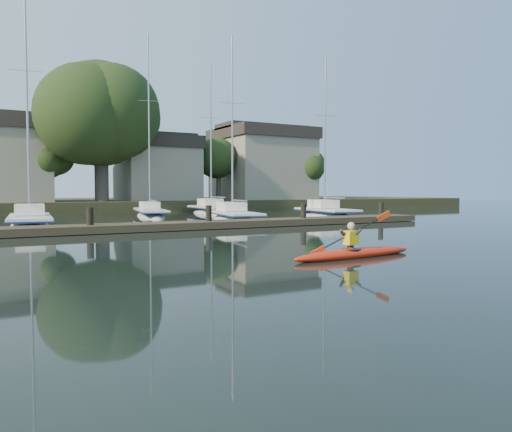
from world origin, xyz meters
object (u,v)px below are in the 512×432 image
sailboat_3 (233,224)px  sailboat_1 (30,231)px  sailboat_4 (326,221)px  dock (153,226)px  sailboat_6 (150,219)px  sailboat_7 (212,217)px  kayak (354,251)px

sailboat_3 → sailboat_1: bearing=-172.8°
sailboat_1 → sailboat_4: bearing=4.3°
dock → sailboat_3: sailboat_3 is taller
dock → sailboat_6: size_ratio=2.30×
sailboat_6 → sailboat_3: bearing=-58.7°
dock → sailboat_6: bearing=73.4°
sailboat_4 → sailboat_7: (-4.99, 8.86, 0.00)m
dock → sailboat_7: sailboat_7 is taller
kayak → sailboat_1: 19.03m
sailboat_3 → sailboat_4: size_ratio=1.02×
dock → sailboat_7: (9.36, 13.77, -0.41)m
sailboat_6 → sailboat_7: 5.82m
sailboat_1 → sailboat_3: size_ratio=1.10×
sailboat_1 → sailboat_3: sailboat_1 is taller
sailboat_3 → sailboat_6: size_ratio=0.88×
sailboat_4 → sailboat_6: size_ratio=0.87×
sailboat_3 → sailboat_4: 7.68m
sailboat_4 → sailboat_3: bearing=-168.4°
sailboat_1 → sailboat_3: (11.83, -0.57, 0.00)m
sailboat_3 → sailboat_6: sailboat_6 is taller
sailboat_3 → sailboat_4: bearing=13.2°
sailboat_1 → sailboat_6: bearing=44.5°
kayak → sailboat_3: (4.47, 16.97, -0.37)m
kayak → sailboat_1: size_ratio=0.32×
dock → sailboat_3: bearing=33.8°
sailboat_4 → kayak: bearing=-116.6°
kayak → sailboat_6: size_ratio=0.31×
kayak → sailboat_6: bearing=82.2°
dock → sailboat_7: size_ratio=2.47×
kayak → sailboat_3: sailboat_3 is taller
kayak → dock: bearing=95.7°
dock → sailboat_1: sailboat_1 is taller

